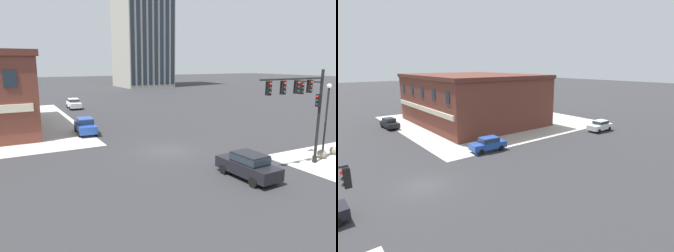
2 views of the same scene
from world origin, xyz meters
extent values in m
plane|color=#2D2D30|center=(0.00, 0.00, 0.00)|extent=(320.00, 320.00, 0.00)
cylinder|color=black|center=(8.33, -8.10, 0.25)|extent=(0.32, 0.32, 0.50)
cylinder|color=black|center=(8.33, -8.10, 3.45)|extent=(0.20, 0.20, 6.90)
cylinder|color=black|center=(5.34, -8.10, 6.30)|extent=(5.98, 0.12, 0.12)
cylinder|color=black|center=(8.33, -7.20, 6.00)|extent=(0.11, 1.80, 0.11)
cube|color=black|center=(7.03, -8.10, 5.75)|extent=(0.28, 0.28, 0.90)
sphere|color=red|center=(7.03, -8.26, 6.03)|extent=(0.18, 0.18, 0.18)
sphere|color=#282828|center=(7.03, -8.26, 5.75)|extent=(0.18, 0.18, 0.18)
sphere|color=#282828|center=(7.03, -8.26, 5.47)|extent=(0.18, 0.18, 0.18)
cube|color=black|center=(5.73, -8.10, 5.75)|extent=(0.28, 0.28, 0.90)
sphere|color=red|center=(5.73, -8.26, 6.03)|extent=(0.18, 0.18, 0.18)
sphere|color=#282828|center=(5.73, -8.26, 5.75)|extent=(0.18, 0.18, 0.18)
sphere|color=#282828|center=(5.73, -8.26, 5.47)|extent=(0.18, 0.18, 0.18)
cube|color=black|center=(4.43, -8.10, 5.75)|extent=(0.28, 0.28, 0.90)
sphere|color=red|center=(4.43, -8.26, 6.03)|extent=(0.18, 0.18, 0.18)
sphere|color=#282828|center=(4.43, -8.26, 5.75)|extent=(0.18, 0.18, 0.18)
sphere|color=#282828|center=(4.43, -8.26, 5.47)|extent=(0.18, 0.18, 0.18)
cube|color=black|center=(3.13, -8.10, 5.75)|extent=(0.28, 0.28, 0.90)
sphere|color=red|center=(3.13, -8.26, 6.03)|extent=(0.18, 0.18, 0.18)
sphere|color=#282828|center=(3.13, -8.26, 5.75)|extent=(0.18, 0.18, 0.18)
sphere|color=#282828|center=(3.13, -8.26, 5.47)|extent=(0.18, 0.18, 0.18)
cube|color=black|center=(8.13, -8.10, 4.70)|extent=(0.28, 0.28, 0.90)
sphere|color=red|center=(7.97, -8.10, 4.98)|extent=(0.18, 0.18, 0.18)
sphere|color=#282828|center=(7.97, -8.10, 4.70)|extent=(0.18, 0.18, 0.18)
sphere|color=#282828|center=(7.97, -8.10, 4.42)|extent=(0.18, 0.18, 0.18)
cube|color=black|center=(8.33, -6.40, 5.45)|extent=(0.28, 0.28, 0.90)
sphere|color=red|center=(8.33, -6.56, 5.73)|extent=(0.18, 0.18, 0.18)
sphere|color=#282828|center=(8.33, -6.56, 5.45)|extent=(0.18, 0.18, 0.18)
sphere|color=#282828|center=(8.33, -6.56, 5.17)|extent=(0.18, 0.18, 0.18)
sphere|color=gray|center=(9.74, -7.67, 0.34)|extent=(0.69, 0.69, 0.69)
sphere|color=gray|center=(11.52, -7.50, 0.34)|extent=(0.69, 0.69, 0.69)
cylinder|color=black|center=(10.00, -7.54, 2.73)|extent=(0.14, 0.14, 5.46)
sphere|color=white|center=(10.00, -7.54, 5.64)|extent=(0.36, 0.36, 0.36)
cube|color=#23479E|center=(-4.54, 9.74, 0.70)|extent=(2.07, 4.51, 0.76)
cube|color=#23479E|center=(-4.53, 9.88, 1.38)|extent=(1.64, 2.21, 0.60)
cube|color=#232D38|center=(-4.53, 9.88, 1.38)|extent=(1.68, 2.30, 0.40)
cylinder|color=black|center=(-3.80, 8.32, 0.32)|extent=(0.27, 0.65, 0.64)
cylinder|color=black|center=(-5.47, 8.43, 0.32)|extent=(0.27, 0.65, 0.64)
cylinder|color=black|center=(-3.61, 11.04, 0.32)|extent=(0.27, 0.65, 0.64)
cylinder|color=black|center=(-5.28, 11.16, 0.32)|extent=(0.27, 0.65, 0.64)
cube|color=black|center=(1.63, -8.16, 0.70)|extent=(1.95, 4.47, 0.76)
cube|color=black|center=(1.63, -8.31, 1.38)|extent=(1.59, 2.18, 0.60)
cube|color=#232D38|center=(1.63, -8.31, 1.38)|extent=(1.63, 2.27, 0.40)
cylinder|color=black|center=(0.73, -6.84, 0.32)|extent=(0.25, 0.65, 0.64)
cylinder|color=black|center=(2.40, -6.76, 0.32)|extent=(0.25, 0.65, 0.64)
cylinder|color=black|center=(0.85, -9.56, 0.32)|extent=(0.25, 0.65, 0.64)
cylinder|color=black|center=(2.52, -9.49, 0.32)|extent=(0.25, 0.65, 0.64)
cube|color=silver|center=(-1.77, 29.21, 0.70)|extent=(1.87, 4.44, 0.76)
cube|color=silver|center=(-1.77, 29.36, 1.38)|extent=(1.55, 2.15, 0.60)
cube|color=#232D38|center=(-1.77, 29.36, 1.38)|extent=(1.59, 2.24, 0.40)
cylinder|color=black|center=(-0.97, 27.83, 0.32)|extent=(0.24, 0.65, 0.64)
cylinder|color=black|center=(-2.64, 27.87, 0.32)|extent=(0.24, 0.65, 0.64)
cylinder|color=black|center=(-0.90, 30.56, 0.32)|extent=(0.24, 0.65, 0.64)
cylinder|color=black|center=(-2.57, 30.60, 0.32)|extent=(0.24, 0.65, 0.64)
cube|color=#1E2833|center=(-11.25, 7.96, 5.98)|extent=(1.10, 0.08, 1.50)
cube|color=#9E998E|center=(28.37, 70.23, 24.78)|extent=(14.79, 16.31, 49.56)
cube|color=#1E2833|center=(25.60, 62.02, 24.78)|extent=(1.20, 0.10, 47.57)
cube|color=#1E2833|center=(27.44, 62.02, 24.78)|extent=(1.20, 0.10, 47.57)
cube|color=#1E2833|center=(29.29, 62.02, 24.78)|extent=(1.20, 0.10, 47.57)
cube|color=#1E2833|center=(31.14, 62.02, 24.78)|extent=(1.20, 0.10, 47.57)
cube|color=#1E2833|center=(32.99, 62.02, 24.78)|extent=(1.20, 0.10, 47.57)
cube|color=#1E2833|center=(34.84, 62.02, 24.78)|extent=(1.20, 0.10, 47.57)
camera|label=1|loc=(-11.93, -22.64, 7.31)|focal=33.18mm
camera|label=2|loc=(20.92, -7.59, 10.22)|focal=28.29mm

